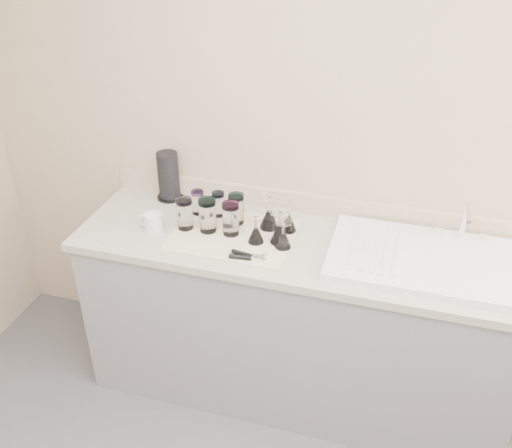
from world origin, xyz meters
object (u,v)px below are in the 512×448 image
(can_opener, at_px, (248,257))
(white_mug, at_px, (152,222))
(goblet_extra, at_px, (283,238))
(paper_towel_roll, at_px, (169,176))
(goblet_front_right, at_px, (280,232))
(tumbler_magenta, at_px, (185,214))
(tumbler_lavender, at_px, (231,219))
(tumbler_teal, at_px, (198,202))
(goblet_back_right, at_px, (289,222))
(goblet_front_left, at_px, (256,233))
(tumbler_cyan, at_px, (218,204))
(goblet_back_left, at_px, (269,217))
(sink_unit, at_px, (427,260))
(tumbler_blue, at_px, (208,215))
(tumbler_purple, at_px, (236,209))

(can_opener, relative_size, white_mug, 1.41)
(goblet_extra, height_order, paper_towel_roll, paper_towel_roll)
(goblet_front_right, relative_size, goblet_extra, 1.19)
(tumbler_magenta, distance_m, tumbler_lavender, 0.22)
(tumbler_teal, distance_m, goblet_back_right, 0.46)
(goblet_front_left, relative_size, paper_towel_roll, 0.53)
(tumbler_lavender, height_order, goblet_extra, tumbler_lavender)
(tumbler_cyan, relative_size, goblet_back_left, 0.75)
(tumbler_magenta, bearing_deg, tumbler_lavender, 3.18)
(sink_unit, xyz_separation_m, goblet_extra, (-0.62, -0.06, 0.03))
(tumbler_teal, xyz_separation_m, white_mug, (-0.15, -0.19, -0.03))
(goblet_front_left, bearing_deg, goblet_extra, -3.30)
(goblet_front_right, bearing_deg, goblet_front_left, -164.27)
(sink_unit, height_order, white_mug, sink_unit)
(tumbler_lavender, xyz_separation_m, goblet_back_right, (0.25, 0.10, -0.03))
(goblet_front_left, bearing_deg, goblet_back_left, 79.82)
(goblet_back_left, bearing_deg, goblet_front_left, -100.18)
(tumbler_lavender, distance_m, goblet_front_left, 0.14)
(sink_unit, height_order, goblet_extra, sink_unit)
(goblet_front_left, relative_size, goblet_extra, 1.00)
(goblet_back_left, bearing_deg, tumbler_blue, -157.62)
(tumbler_cyan, relative_size, goblet_extra, 0.92)
(tumbler_blue, relative_size, paper_towel_roll, 0.65)
(goblet_front_left, height_order, goblet_extra, same)
(tumbler_purple, bearing_deg, tumbler_cyan, 158.16)
(goblet_back_left, xyz_separation_m, white_mug, (-0.52, -0.16, -0.02))
(tumbler_blue, distance_m, goblet_extra, 0.37)
(sink_unit, bearing_deg, tumbler_lavender, -178.63)
(tumbler_purple, relative_size, goblet_back_left, 0.91)
(paper_towel_roll, bearing_deg, goblet_front_left, -27.62)
(goblet_extra, bearing_deg, tumbler_blue, 174.54)
(goblet_extra, bearing_deg, goblet_back_left, 125.59)
(tumbler_magenta, bearing_deg, goblet_extra, -3.35)
(tumbler_lavender, xyz_separation_m, paper_towel_roll, (-0.41, 0.25, 0.03))
(tumbler_purple, distance_m, tumbler_magenta, 0.24)
(goblet_back_left, relative_size, can_opener, 1.00)
(goblet_back_left, bearing_deg, white_mug, -162.62)
(goblet_front_right, height_order, can_opener, goblet_front_right)
(tumbler_blue, bearing_deg, tumbler_lavender, 2.67)
(white_mug, bearing_deg, tumbler_blue, 11.93)
(goblet_back_left, bearing_deg, tumbler_purple, -178.37)
(tumbler_teal, xyz_separation_m, can_opener, (0.35, -0.30, -0.05))
(tumbler_lavender, xyz_separation_m, goblet_extra, (0.26, -0.04, -0.04))
(white_mug, bearing_deg, goblet_back_left, 17.38)
(tumbler_teal, relative_size, white_mug, 1.05)
(goblet_back_left, distance_m, paper_towel_roll, 0.59)
(sink_unit, bearing_deg, goblet_front_left, -175.87)
(tumbler_blue, distance_m, paper_towel_roll, 0.40)
(tumbler_magenta, xyz_separation_m, tumbler_lavender, (0.22, 0.01, 0.00))
(tumbler_magenta, height_order, white_mug, tumbler_magenta)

